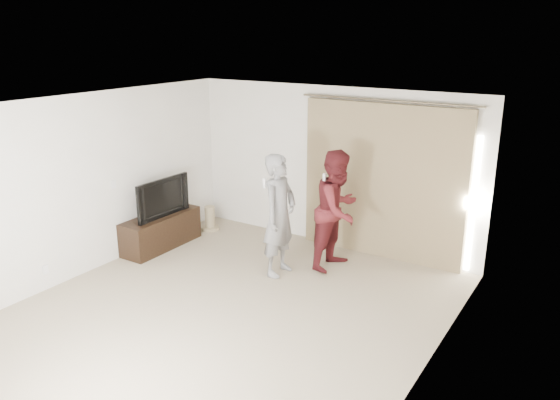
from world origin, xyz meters
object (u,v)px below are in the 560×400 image
Objects in this scene: tv at (159,197)px; person_woman at (338,210)px; tv_console at (161,231)px; person_man at (279,215)px.

person_woman reaches higher than tv.
person_woman reaches higher than tv_console.
tv is 2.91m from person_woman.
person_man reaches higher than tv_console.
person_woman is (0.60, 0.66, 0.00)m from person_man.
person_man reaches higher than tv.
person_woman is (2.79, 0.84, 0.04)m from tv.
person_woman is at bearing 16.69° from tv_console.
tv reaches higher than tv_console.
tv is at bearing -175.32° from person_man.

